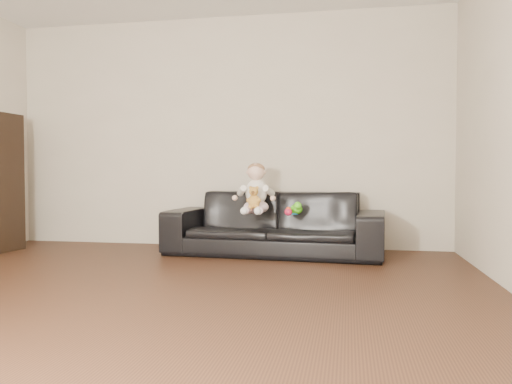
% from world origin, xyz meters
% --- Properties ---
extents(floor, '(5.50, 5.50, 0.00)m').
position_xyz_m(floor, '(0.00, 0.00, 0.00)').
color(floor, '#3B2214').
rests_on(floor, ground).
extents(wall_back, '(5.00, 0.00, 5.00)m').
position_xyz_m(wall_back, '(0.00, 2.75, 1.30)').
color(wall_back, beige).
rests_on(wall_back, ground).
extents(sofa, '(2.24, 1.00, 0.64)m').
position_xyz_m(sofa, '(0.65, 2.25, 0.32)').
color(sofa, black).
rests_on(sofa, floor).
extents(baby, '(0.35, 0.44, 0.51)m').
position_xyz_m(baby, '(0.48, 2.13, 0.65)').
color(baby, '#F9D2DB').
rests_on(baby, sofa).
extents(teddy_bear, '(0.12, 0.13, 0.22)m').
position_xyz_m(teddy_bear, '(0.49, 1.98, 0.59)').
color(teddy_bear, '#C18B37').
rests_on(teddy_bear, sofa).
extents(toy_green, '(0.14, 0.16, 0.10)m').
position_xyz_m(toy_green, '(0.88, 2.16, 0.47)').
color(toy_green, '#53E01A').
rests_on(toy_green, sofa).
extents(toy_rattle, '(0.09, 0.09, 0.07)m').
position_xyz_m(toy_rattle, '(0.83, 1.97, 0.46)').
color(toy_rattle, red).
rests_on(toy_rattle, sofa).
extents(toy_blue_disc, '(0.13, 0.13, 0.02)m').
position_xyz_m(toy_blue_disc, '(0.85, 2.15, 0.43)').
color(toy_blue_disc, '#178DBE').
rests_on(toy_blue_disc, sofa).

